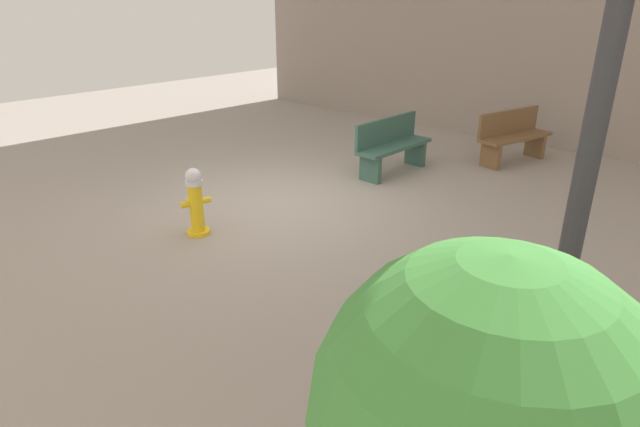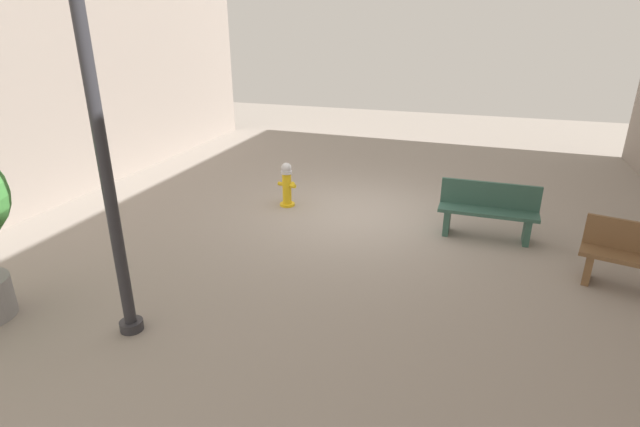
# 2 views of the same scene
# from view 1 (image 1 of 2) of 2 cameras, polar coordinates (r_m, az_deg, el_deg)

# --- Properties ---
(ground_plane) EXTENTS (23.40, 23.40, 0.00)m
(ground_plane) POSITION_cam_1_polar(r_m,az_deg,el_deg) (8.01, -4.40, 1.14)
(ground_plane) COLOR gray
(fire_hydrant) EXTENTS (0.41, 0.38, 0.90)m
(fire_hydrant) POSITION_cam_1_polar(r_m,az_deg,el_deg) (6.99, -13.26, 1.27)
(fire_hydrant) COLOR gold
(fire_hydrant) RESTS_ON ground_plane
(bench_near) EXTENTS (1.65, 0.47, 0.95)m
(bench_near) POSITION_cam_1_polar(r_m,az_deg,el_deg) (9.35, 7.72, 7.34)
(bench_near) COLOR #33594C
(bench_near) RESTS_ON ground_plane
(bench_far) EXTENTS (1.65, 0.81, 0.95)m
(bench_far) POSITION_cam_1_polar(r_m,az_deg,el_deg) (10.52, 20.03, 7.88)
(bench_far) COLOR brown
(bench_far) RESTS_ON ground_plane
(street_lamp) EXTENTS (0.36, 0.36, 4.20)m
(street_lamp) POSITION_cam_1_polar(r_m,az_deg,el_deg) (3.49, 28.69, 14.58)
(street_lamp) COLOR #2D2D33
(street_lamp) RESTS_ON ground_plane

